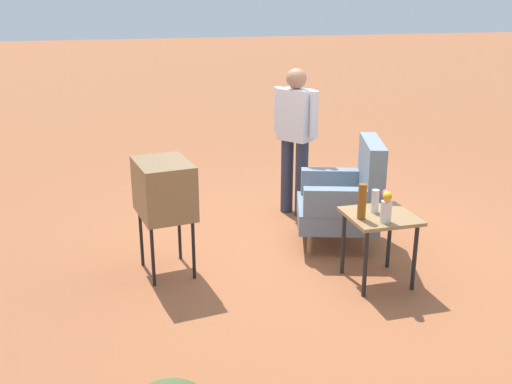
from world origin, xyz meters
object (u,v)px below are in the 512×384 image
at_px(armchair, 347,196).
at_px(bottle_tall_amber, 362,202).
at_px(tv_on_stand, 164,189).
at_px(person_standing, 295,133).
at_px(flower_vase, 386,205).
at_px(side_table, 380,225).
at_px(bottle_short_clear, 375,201).

bearing_deg(armchair, bottle_tall_amber, -17.09).
relative_size(tv_on_stand, person_standing, 0.63).
xyz_separation_m(armchair, tv_on_stand, (0.17, -1.80, 0.28)).
distance_m(person_standing, flower_vase, 1.97).
bearing_deg(tv_on_stand, armchair, 95.37).
height_order(tv_on_stand, bottle_tall_amber, tv_on_stand).
xyz_separation_m(armchair, bottle_tall_amber, (0.88, -0.27, 0.27)).
xyz_separation_m(side_table, person_standing, (-1.79, -0.15, 0.41)).
bearing_deg(bottle_tall_amber, bottle_short_clear, 122.21).
distance_m(armchair, bottle_short_clear, 0.81).
height_order(side_table, bottle_short_clear, bottle_short_clear).
height_order(armchair, tv_on_stand, armchair).
bearing_deg(bottle_tall_amber, person_standing, 178.45).
height_order(person_standing, bottle_short_clear, person_standing).
distance_m(side_table, tv_on_stand, 1.87).
relative_size(side_table, flower_vase, 2.34).
bearing_deg(flower_vase, person_standing, -176.83).
height_order(armchair, bottle_tall_amber, armchair).
relative_size(side_table, person_standing, 0.38).
distance_m(side_table, person_standing, 1.85).
height_order(person_standing, flower_vase, person_standing).
distance_m(bottle_short_clear, flower_vase, 0.23).
xyz_separation_m(armchair, person_standing, (-0.96, -0.22, 0.44)).
height_order(side_table, bottle_tall_amber, bottle_tall_amber).
xyz_separation_m(side_table, bottle_short_clear, (-0.06, -0.03, 0.19)).
relative_size(armchair, person_standing, 0.65).
bearing_deg(tv_on_stand, flower_vase, 63.66).
bearing_deg(side_table, person_standing, -175.22).
height_order(side_table, person_standing, person_standing).
distance_m(tv_on_stand, flower_vase, 1.88).
bearing_deg(flower_vase, bottle_short_clear, 175.94).
xyz_separation_m(bottle_short_clear, flower_vase, (0.23, -0.02, 0.05)).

